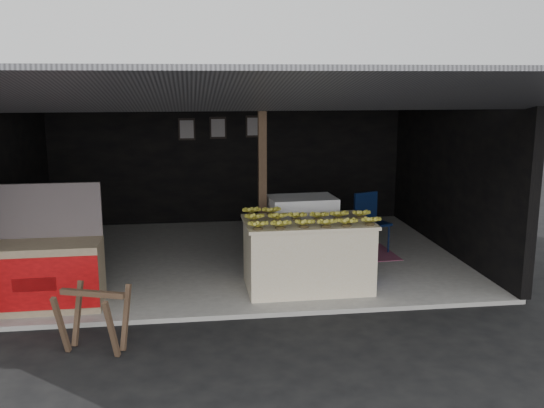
{
  "coord_description": "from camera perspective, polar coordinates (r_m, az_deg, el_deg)",
  "views": [
    {
      "loc": [
        -0.76,
        -6.9,
        2.86
      ],
      "look_at": [
        0.39,
        1.53,
        1.1
      ],
      "focal_mm": 40.0,
      "sensor_mm": 36.0,
      "label": 1
    }
  ],
  "objects": [
    {
      "name": "plastic_chair",
      "position": [
        10.12,
        9.15,
        -1.19
      ],
      "size": [
        0.59,
        0.59,
        0.96
      ],
      "rotation": [
        0.0,
        0.0,
        0.36
      ],
      "color": "#0A1637",
      "rests_on": "concrete_slab"
    },
    {
      "name": "ground",
      "position": [
        7.5,
        -1.42,
        -10.71
      ],
      "size": [
        80.0,
        80.0,
        0.0
      ],
      "primitive_type": "plane",
      "color": "black",
      "rests_on": "ground"
    },
    {
      "name": "white_crate",
      "position": [
        9.13,
        2.85,
        -2.66
      ],
      "size": [
        1.01,
        0.72,
        1.08
      ],
      "rotation": [
        0.0,
        0.0,
        0.06
      ],
      "color": "white",
      "rests_on": "concrete_slab"
    },
    {
      "name": "sawhorse",
      "position": [
        6.75,
        -16.45,
        -9.88
      ],
      "size": [
        0.78,
        0.78,
        0.69
      ],
      "rotation": [
        0.0,
        0.0,
        -0.34
      ],
      "color": "#513828",
      "rests_on": "ground"
    },
    {
      "name": "neighbor_stall",
      "position": [
        8.05,
        -20.95,
        -5.99
      ],
      "size": [
        1.49,
        0.69,
        1.53
      ],
      "rotation": [
        0.0,
        0.0,
        0.01
      ],
      "color": "#998466",
      "rests_on": "concrete_slab"
    },
    {
      "name": "magenta_rug",
      "position": [
        9.96,
        7.14,
        -4.69
      ],
      "size": [
        1.55,
        1.08,
        0.01
      ],
      "primitive_type": "cube",
      "rotation": [
        0.0,
        0.0,
        0.06
      ],
      "color": "maroon",
      "rests_on": "concrete_slab"
    },
    {
      "name": "picture_frames",
      "position": [
        11.84,
        -4.94,
        7.15
      ],
      "size": [
        1.62,
        0.04,
        0.46
      ],
      "color": "black",
      "rests_on": "shophouse"
    },
    {
      "name": "shophouse",
      "position": [
        9.77,
        -3.33,
        7.21
      ],
      "size": [
        7.4,
        7.29,
        3.02
      ],
      "color": "black",
      "rests_on": "ground"
    },
    {
      "name": "water_barrel",
      "position": [
        8.68,
        8.52,
        -5.39
      ],
      "size": [
        0.37,
        0.37,
        0.54
      ],
      "primitive_type": "cylinder",
      "color": "navy",
      "rests_on": "concrete_slab"
    },
    {
      "name": "banana_table",
      "position": [
        8.24,
        3.36,
        -4.73
      ],
      "size": [
        1.72,
        1.07,
        0.94
      ],
      "rotation": [
        0.0,
        0.0,
        0.01
      ],
      "color": "silver",
      "rests_on": "concrete_slab"
    },
    {
      "name": "concrete_slab",
      "position": [
        9.84,
        -3.05,
        -5.03
      ],
      "size": [
        7.0,
        5.0,
        0.06
      ],
      "primitive_type": "cube",
      "color": "gray",
      "rests_on": "ground"
    },
    {
      "name": "banana_pile",
      "position": [
        8.1,
        3.41,
        -0.9
      ],
      "size": [
        1.59,
        0.97,
        0.19
      ],
      "primitive_type": null,
      "rotation": [
        0.0,
        0.0,
        0.01
      ],
      "color": "gold",
      "rests_on": "banana_table"
    }
  ]
}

